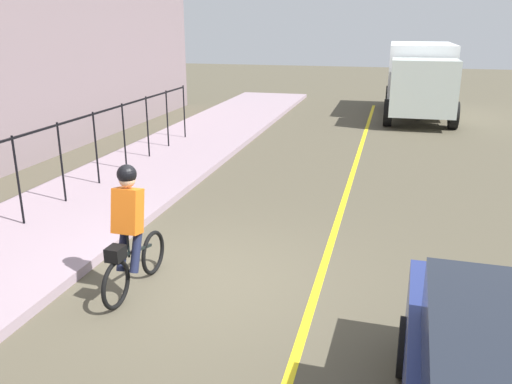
# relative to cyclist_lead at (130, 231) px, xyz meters

# --- Properties ---
(ground_plane) EXTENTS (80.00, 80.00, 0.00)m
(ground_plane) POSITION_rel_cyclist_lead_xyz_m (0.56, -0.86, -0.91)
(ground_plane) COLOR #4E4838
(lane_line_centre) EXTENTS (36.00, 0.12, 0.01)m
(lane_line_centre) POSITION_rel_cyclist_lead_xyz_m (0.56, -2.46, -0.91)
(lane_line_centre) COLOR yellow
(lane_line_centre) RESTS_ON ground
(sidewalk) EXTENTS (40.00, 3.20, 0.15)m
(sidewalk) POSITION_rel_cyclist_lead_xyz_m (0.56, 2.54, -0.84)
(sidewalk) COLOR gray
(sidewalk) RESTS_ON ground
(iron_fence) EXTENTS (15.51, 0.04, 1.60)m
(iron_fence) POSITION_rel_cyclist_lead_xyz_m (1.56, 2.94, 0.36)
(iron_fence) COLOR black
(iron_fence) RESTS_ON sidewalk
(cyclist_lead) EXTENTS (1.71, 0.37, 1.83)m
(cyclist_lead) POSITION_rel_cyclist_lead_xyz_m (0.00, 0.00, 0.00)
(cyclist_lead) COLOR black
(cyclist_lead) RESTS_ON ground
(box_truck_background) EXTENTS (6.73, 2.58, 2.78)m
(box_truck_background) POSITION_rel_cyclist_lead_xyz_m (16.13, -4.24, 0.64)
(box_truck_background) COLOR silver
(box_truck_background) RESTS_ON ground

